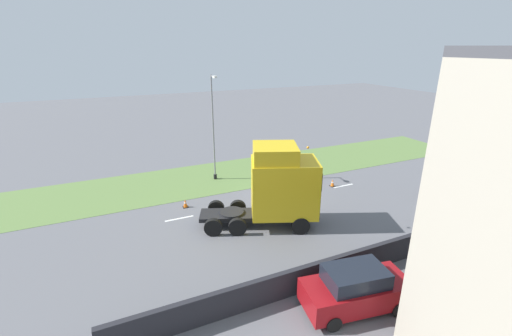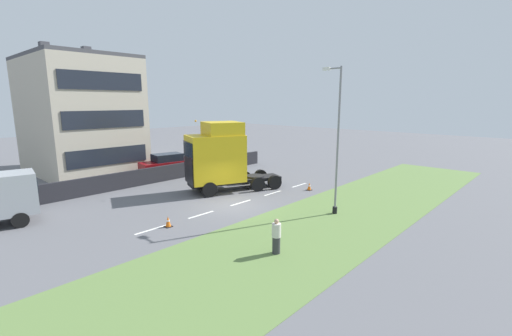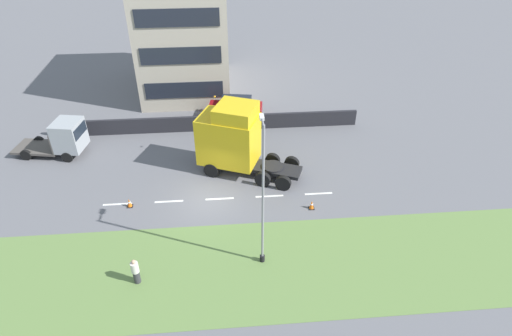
{
  "view_description": "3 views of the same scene",
  "coord_description": "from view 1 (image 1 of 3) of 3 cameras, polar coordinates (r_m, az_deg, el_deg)",
  "views": [
    {
      "loc": [
        19.47,
        -10.7,
        10.29
      ],
      "look_at": [
        -1.94,
        -0.89,
        1.83
      ],
      "focal_mm": 24.0,
      "sensor_mm": 36.0,
      "label": 1
    },
    {
      "loc": [
        -15.04,
        14.15,
        6.37
      ],
      "look_at": [
        -2.25,
        0.3,
        2.71
      ],
      "focal_mm": 24.0,
      "sensor_mm": 36.0,
      "label": 2
    },
    {
      "loc": [
        -21.48,
        -1.21,
        17.02
      ],
      "look_at": [
        -0.84,
        -2.96,
        2.82
      ],
      "focal_mm": 30.0,
      "sensor_mm": 36.0,
      "label": 3
    }
  ],
  "objects": [
    {
      "name": "traffic_cone_lead",
      "position": [
        27.07,
        12.65,
        -2.43
      ],
      "size": [
        0.36,
        0.36,
        0.58
      ],
      "color": "black",
      "rests_on": "ground"
    },
    {
      "name": "flatbed_truck",
      "position": [
        26.39,
        31.08,
        -2.83
      ],
      "size": [
        2.92,
        5.46,
        2.72
      ],
      "rotation": [
        0.0,
        0.0,
        2.97
      ],
      "color": "#999EA3",
      "rests_on": "ground"
    },
    {
      "name": "traffic_cone_trailing",
      "position": [
        23.57,
        -11.7,
        -5.79
      ],
      "size": [
        0.36,
        0.36,
        0.58
      ],
      "color": "black",
      "rests_on": "ground"
    },
    {
      "name": "parked_car",
      "position": [
        15.32,
        16.31,
        -18.77
      ],
      "size": [
        2.54,
        4.66,
        1.91
      ],
      "rotation": [
        0.0,
        0.0,
        -0.16
      ],
      "color": "maroon",
      "rests_on": "ground"
    },
    {
      "name": "lane_markings",
      "position": [
        24.18,
        2.32,
        -5.42
      ],
      "size": [
        0.16,
        14.6,
        0.0
      ],
      "color": "white",
      "rests_on": "ground"
    },
    {
      "name": "boundary_wall",
      "position": [
        17.81,
        18.09,
        -14.16
      ],
      "size": [
        0.25,
        24.0,
        1.27
      ],
      "color": "#232328",
      "rests_on": "ground"
    },
    {
      "name": "ground_plane",
      "position": [
        24.48,
        3.79,
        -5.13
      ],
      "size": [
        120.0,
        120.0,
        0.0
      ],
      "primitive_type": "plane",
      "color": "slate",
      "rests_on": "ground"
    },
    {
      "name": "lamp_post",
      "position": [
        26.86,
        -7.07,
        5.98
      ],
      "size": [
        1.25,
        0.27,
        8.26
      ],
      "color": "black",
      "rests_on": "ground"
    },
    {
      "name": "lorry_cab",
      "position": [
        20.15,
        3.99,
        -3.02
      ],
      "size": [
        4.95,
        7.17,
        5.12
      ],
      "rotation": [
        0.0,
        0.0,
        -0.39
      ],
      "color": "black",
      "rests_on": "ground"
    },
    {
      "name": "grass_verge",
      "position": [
        29.48,
        -1.73,
        -0.66
      ],
      "size": [
        7.0,
        44.0,
        0.01
      ],
      "color": "#607F42",
      "rests_on": "ground"
    },
    {
      "name": "pedestrian",
      "position": [
        31.04,
        3.97,
        1.82
      ],
      "size": [
        0.39,
        0.39,
        1.55
      ],
      "color": "#333338",
      "rests_on": "ground"
    }
  ]
}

